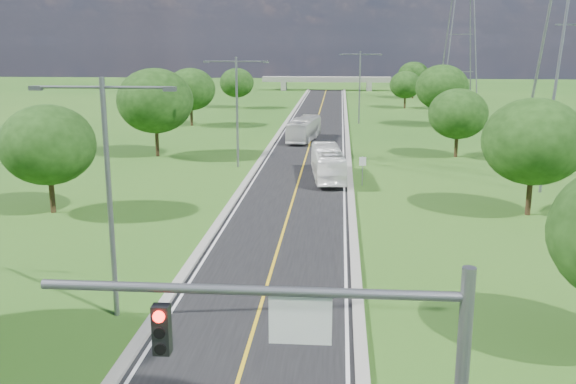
% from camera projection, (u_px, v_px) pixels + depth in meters
% --- Properties ---
extents(ground, '(260.00, 260.00, 0.00)m').
position_uv_depth(ground, '(310.00, 143.00, 73.39)').
color(ground, '#235317').
rests_on(ground, ground).
extents(road, '(8.00, 150.00, 0.06)m').
position_uv_depth(road, '(313.00, 135.00, 79.20)').
color(road, black).
rests_on(road, ground).
extents(curb_left, '(0.50, 150.00, 0.22)m').
position_uv_depth(curb_left, '(278.00, 134.00, 79.52)').
color(curb_left, gray).
rests_on(curb_left, ground).
extents(curb_right, '(0.50, 150.00, 0.22)m').
position_uv_depth(curb_right, '(347.00, 135.00, 78.85)').
color(curb_right, gray).
rests_on(curb_right, ground).
extents(signal_mast, '(8.54, 0.33, 7.20)m').
position_uv_depth(signal_mast, '(354.00, 373.00, 12.80)').
color(signal_mast, slate).
rests_on(signal_mast, ground).
extents(speed_limit_sign, '(0.55, 0.09, 2.40)m').
position_uv_depth(speed_limit_sign, '(363.00, 166.00, 51.26)').
color(speed_limit_sign, slate).
rests_on(speed_limit_sign, ground).
extents(overpass, '(30.00, 3.00, 3.20)m').
position_uv_depth(overpass, '(326.00, 80.00, 150.44)').
color(overpass, gray).
rests_on(overpass, ground).
extents(streetlight_near_left, '(5.90, 0.25, 10.00)m').
position_uv_depth(streetlight_near_left, '(108.00, 179.00, 25.93)').
color(streetlight_near_left, slate).
rests_on(streetlight_near_left, ground).
extents(streetlight_mid_left, '(5.90, 0.25, 10.00)m').
position_uv_depth(streetlight_mid_left, '(237.00, 102.00, 57.94)').
color(streetlight_mid_left, slate).
rests_on(streetlight_mid_left, ground).
extents(streetlight_far_right, '(5.90, 0.25, 10.00)m').
position_uv_depth(streetlight_far_right, '(360.00, 81.00, 89.01)').
color(streetlight_far_right, slate).
rests_on(streetlight_far_right, ground).
extents(power_tower_far, '(9.00, 6.40, 28.00)m').
position_uv_depth(power_tower_far, '(461.00, 27.00, 121.49)').
color(power_tower_far, slate).
rests_on(power_tower_far, ground).
extents(tree_lb, '(6.30, 6.30, 7.33)m').
position_uv_depth(tree_lb, '(48.00, 145.00, 42.53)').
color(tree_lb, black).
rests_on(tree_lb, ground).
extents(tree_lc, '(7.56, 7.56, 8.79)m').
position_uv_depth(tree_lc, '(155.00, 101.00, 63.58)').
color(tree_lc, black).
rests_on(tree_lc, ground).
extents(tree_ld, '(6.72, 6.72, 7.82)m').
position_uv_depth(tree_ld, '(191.00, 89.00, 87.16)').
color(tree_ld, black).
rests_on(tree_ld, ground).
extents(tree_le, '(5.88, 5.88, 6.84)m').
position_uv_depth(tree_le, '(237.00, 83.00, 110.39)').
color(tree_le, black).
rests_on(tree_le, ground).
extents(tree_rb, '(6.72, 6.72, 7.82)m').
position_uv_depth(tree_rb, '(534.00, 142.00, 41.89)').
color(tree_rb, black).
rests_on(tree_rb, ground).
extents(tree_rc, '(5.88, 5.88, 6.84)m').
position_uv_depth(tree_rc, '(458.00, 114.00, 63.46)').
color(tree_rc, black).
rests_on(tree_rc, ground).
extents(tree_rd, '(7.14, 7.14, 8.30)m').
position_uv_depth(tree_rd, '(442.00, 87.00, 86.37)').
color(tree_rd, black).
rests_on(tree_rd, ground).
extents(tree_re, '(5.46, 5.46, 6.35)m').
position_uv_depth(tree_re, '(406.00, 85.00, 110.13)').
color(tree_re, black).
rests_on(tree_re, ground).
extents(tree_rf, '(6.30, 6.30, 7.33)m').
position_uv_depth(tree_rf, '(414.00, 75.00, 129.12)').
color(tree_rf, black).
rests_on(tree_rf, ground).
extents(bus_outbound, '(3.15, 9.78, 2.68)m').
position_uv_depth(bus_outbound, '(328.00, 163.00, 53.66)').
color(bus_outbound, white).
rests_on(bus_outbound, road).
extents(bus_inbound, '(3.63, 9.83, 2.68)m').
position_uv_depth(bus_inbound, '(304.00, 129.00, 74.44)').
color(bus_inbound, silver).
rests_on(bus_inbound, road).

